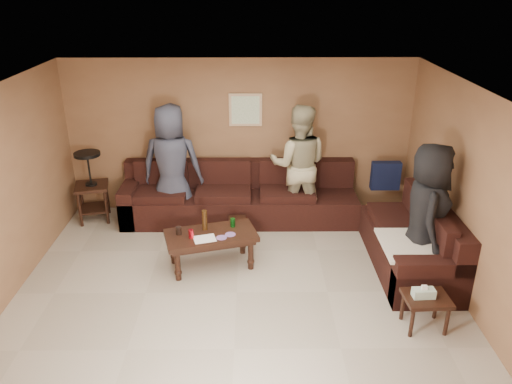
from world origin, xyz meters
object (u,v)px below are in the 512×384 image
(waste_bin, at_px, (237,228))
(person_left, at_px, (172,165))
(person_right, at_px, (426,214))
(end_table_left, at_px, (91,185))
(side_table_right, at_px, (426,300))
(sectional_sofa, at_px, (293,215))
(coffee_table, at_px, (211,238))
(person_middle, at_px, (299,165))

(waste_bin, distance_m, person_left, 1.41)
(waste_bin, bearing_deg, person_right, -24.78)
(end_table_left, xyz_separation_m, person_right, (4.70, -1.73, 0.32))
(end_table_left, bearing_deg, person_left, -2.39)
(side_table_right, relative_size, person_right, 0.30)
(person_right, bearing_deg, sectional_sofa, 64.33)
(coffee_table, xyz_separation_m, waste_bin, (0.33, 0.80, -0.27))
(coffee_table, xyz_separation_m, end_table_left, (-1.99, 1.43, 0.18))
(side_table_right, height_order, waste_bin, side_table_right)
(person_middle, bearing_deg, person_left, 8.34)
(waste_bin, relative_size, person_left, 0.16)
(waste_bin, bearing_deg, side_table_right, -44.81)
(coffee_table, bearing_deg, person_right, -6.33)
(end_table_left, relative_size, side_table_right, 2.08)
(coffee_table, relative_size, end_table_left, 1.15)
(waste_bin, distance_m, person_right, 2.74)
(side_table_right, distance_m, person_middle, 3.01)
(end_table_left, distance_m, person_left, 1.35)
(waste_bin, height_order, person_right, person_right)
(sectional_sofa, height_order, side_table_right, sectional_sofa)
(sectional_sofa, distance_m, end_table_left, 3.21)
(person_right, bearing_deg, waste_bin, 76.91)
(coffee_table, relative_size, side_table_right, 2.39)
(waste_bin, bearing_deg, person_middle, 31.95)
(coffee_table, height_order, end_table_left, end_table_left)
(waste_bin, bearing_deg, coffee_table, -112.39)
(person_right, bearing_deg, person_middle, 52.13)
(person_left, distance_m, person_right, 3.79)
(sectional_sofa, bearing_deg, side_table_right, -59.55)
(coffee_table, relative_size, waste_bin, 4.20)
(person_left, bearing_deg, waste_bin, 153.63)
(waste_bin, relative_size, person_right, 0.17)
(waste_bin, distance_m, person_middle, 1.37)
(coffee_table, bearing_deg, end_table_left, 144.24)
(coffee_table, bearing_deg, person_left, 116.41)
(side_table_right, bearing_deg, coffee_table, 151.87)
(side_table_right, relative_size, waste_bin, 1.76)
(side_table_right, bearing_deg, person_right, 75.72)
(person_middle, bearing_deg, end_table_left, 7.21)
(sectional_sofa, relative_size, end_table_left, 4.07)
(sectional_sofa, distance_m, person_left, 2.02)
(coffee_table, relative_size, person_left, 0.69)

